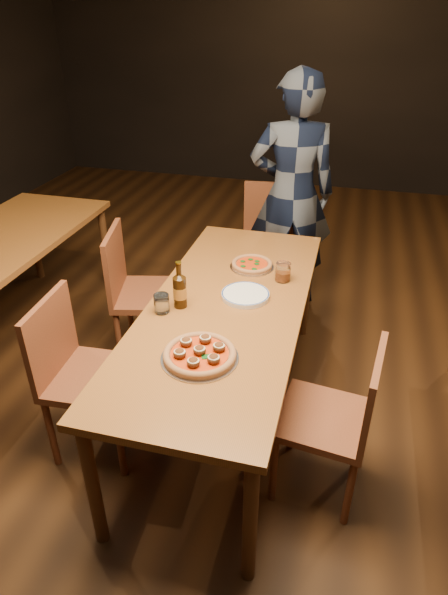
% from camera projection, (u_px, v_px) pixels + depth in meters
% --- Properties ---
extents(ground, '(9.00, 9.00, 0.00)m').
position_uv_depth(ground, '(226.00, 411.00, 2.98)').
color(ground, black).
extents(room_shell, '(9.00, 9.00, 9.00)m').
position_uv_depth(room_shell, '(227.00, 75.00, 2.04)').
color(room_shell, black).
rests_on(room_shell, ground).
extents(table_main, '(0.80, 2.00, 0.75)m').
position_uv_depth(table_main, '(226.00, 316.00, 2.64)').
color(table_main, brown).
rests_on(table_main, ground).
extents(chair_main_nw, '(0.46, 0.46, 0.93)m').
position_uv_depth(chair_main_nw, '(94.00, 377.00, 2.54)').
color(chair_main_nw, brown).
rests_on(chair_main_nw, ground).
extents(chair_main_sw, '(0.54, 0.54, 0.96)m').
position_uv_depth(chair_main_sw, '(150.00, 293.00, 3.24)').
color(chair_main_sw, brown).
rests_on(chair_main_sw, ground).
extents(chair_main_e, '(0.46, 0.46, 0.89)m').
position_uv_depth(chair_main_e, '(324.00, 417.00, 2.32)').
color(chair_main_e, brown).
rests_on(chair_main_e, ground).
extents(chair_end, '(0.51, 0.51, 0.99)m').
position_uv_depth(chair_end, '(270.00, 249.00, 3.80)').
color(chair_end, brown).
rests_on(chair_end, ground).
extents(pizza_meatball, '(0.35, 0.35, 0.06)m').
position_uv_depth(pizza_meatball, '(200.00, 354.00, 2.19)').
color(pizza_meatball, '#B7B7BF').
rests_on(pizza_meatball, table_main).
extents(pizza_margherita, '(0.26, 0.26, 0.03)m').
position_uv_depth(pizza_margherita, '(252.00, 264.00, 2.96)').
color(pizza_margherita, '#B7B7BF').
rests_on(pizza_margherita, table_main).
extents(plate_stack, '(0.26, 0.26, 0.02)m').
position_uv_depth(plate_stack, '(245.00, 295.00, 2.66)').
color(plate_stack, white).
rests_on(plate_stack, table_main).
extents(beer_bottle, '(0.07, 0.07, 0.25)m').
position_uv_depth(beer_bottle, '(180.00, 291.00, 2.54)').
color(beer_bottle, black).
rests_on(beer_bottle, table_main).
extents(water_glass, '(0.08, 0.08, 0.10)m').
position_uv_depth(water_glass, '(162.00, 303.00, 2.52)').
color(water_glass, white).
rests_on(water_glass, table_main).
extents(amber_glass, '(0.09, 0.09, 0.11)m').
position_uv_depth(amber_glass, '(283.00, 272.00, 2.80)').
color(amber_glass, '#913F10').
rests_on(amber_glass, table_main).
extents(diner, '(0.72, 0.56, 1.76)m').
position_uv_depth(diner, '(292.00, 194.00, 3.71)').
color(diner, black).
rests_on(diner, ground).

